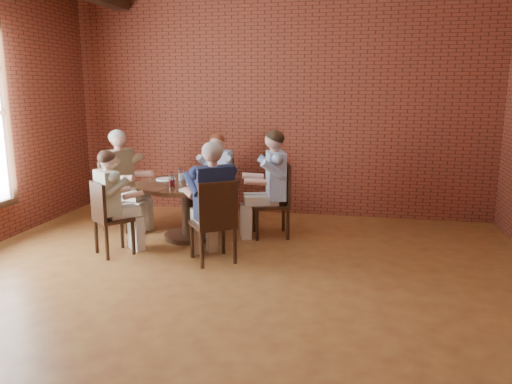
% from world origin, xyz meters
% --- Properties ---
extents(floor, '(7.00, 7.00, 0.00)m').
position_xyz_m(floor, '(0.00, 0.00, 0.00)').
color(floor, olive).
rests_on(floor, ground).
extents(wall_back, '(7.00, 0.00, 7.00)m').
position_xyz_m(wall_back, '(0.00, 3.50, 1.70)').
color(wall_back, brown).
rests_on(wall_back, ground).
extents(dining_table, '(1.34, 1.34, 0.75)m').
position_xyz_m(dining_table, '(-0.90, 1.88, 0.53)').
color(dining_table, black).
rests_on(dining_table, floor).
extents(chair_a, '(0.58, 0.58, 0.98)m').
position_xyz_m(chair_a, '(0.23, 2.23, 0.53)').
color(chair_a, black).
rests_on(chair_a, floor).
extents(diner_a, '(0.85, 0.76, 1.41)m').
position_xyz_m(diner_a, '(0.14, 2.20, 0.71)').
color(diner_a, '#3B5C9B').
rests_on(diner_a, floor).
extents(chair_b, '(0.45, 0.45, 0.92)m').
position_xyz_m(chair_b, '(-0.78, 2.91, 0.50)').
color(chair_b, black).
rests_on(chair_b, floor).
extents(diner_b, '(0.57, 0.68, 1.30)m').
position_xyz_m(diner_b, '(-0.79, 2.83, 0.65)').
color(diner_b, '#8895AE').
rests_on(diner_b, floor).
extents(chair_c, '(0.55, 0.55, 0.97)m').
position_xyz_m(chair_c, '(-2.04, 2.15, 0.52)').
color(chair_c, black).
rests_on(chair_c, floor).
extents(diner_c, '(0.80, 0.71, 1.39)m').
position_xyz_m(diner_c, '(-1.95, 2.13, 0.69)').
color(diner_c, brown).
rests_on(diner_c, floor).
extents(chair_d, '(0.54, 0.54, 0.89)m').
position_xyz_m(chair_d, '(-1.61, 1.03, 0.49)').
color(chair_d, black).
rests_on(chair_d, floor).
extents(diner_d, '(0.74, 0.76, 1.25)m').
position_xyz_m(diner_d, '(-1.56, 1.09, 0.62)').
color(diner_d, '#BCA394').
rests_on(diner_d, floor).
extents(chair_e, '(0.62, 0.62, 0.96)m').
position_xyz_m(chair_e, '(-0.29, 1.02, 0.52)').
color(chair_e, black).
rests_on(chair_e, floor).
extents(diner_e, '(0.85, 0.88, 1.38)m').
position_xyz_m(diner_e, '(-0.34, 1.09, 0.69)').
color(diner_e, '#151D3D').
rests_on(diner_e, floor).
extents(plate_a, '(0.26, 0.26, 0.01)m').
position_xyz_m(plate_a, '(-0.51, 2.07, 0.76)').
color(plate_a, white).
rests_on(plate_a, dining_table).
extents(plate_b, '(0.26, 0.26, 0.01)m').
position_xyz_m(plate_b, '(-0.94, 2.28, 0.76)').
color(plate_b, white).
rests_on(plate_b, dining_table).
extents(plate_c, '(0.26, 0.26, 0.01)m').
position_xyz_m(plate_c, '(-1.26, 2.02, 0.76)').
color(plate_c, white).
rests_on(plate_c, dining_table).
extents(plate_d, '(0.26, 0.26, 0.01)m').
position_xyz_m(plate_d, '(-0.72, 1.41, 0.76)').
color(plate_d, white).
rests_on(plate_d, dining_table).
extents(glass_a, '(0.07, 0.07, 0.14)m').
position_xyz_m(glass_a, '(-0.65, 1.93, 0.82)').
color(glass_a, white).
rests_on(glass_a, dining_table).
extents(glass_b, '(0.07, 0.07, 0.14)m').
position_xyz_m(glass_b, '(-0.85, 2.10, 0.82)').
color(glass_b, white).
rests_on(glass_b, dining_table).
extents(glass_c, '(0.07, 0.07, 0.14)m').
position_xyz_m(glass_c, '(-1.10, 2.17, 0.82)').
color(glass_c, white).
rests_on(glass_c, dining_table).
extents(glass_d, '(0.07, 0.07, 0.14)m').
position_xyz_m(glass_d, '(-1.05, 2.03, 0.82)').
color(glass_d, white).
rests_on(glass_d, dining_table).
extents(glass_e, '(0.07, 0.07, 0.14)m').
position_xyz_m(glass_e, '(-1.11, 1.83, 0.82)').
color(glass_e, white).
rests_on(glass_e, dining_table).
extents(glass_f, '(0.07, 0.07, 0.14)m').
position_xyz_m(glass_f, '(-1.00, 1.57, 0.82)').
color(glass_f, white).
rests_on(glass_f, dining_table).
extents(glass_g, '(0.07, 0.07, 0.14)m').
position_xyz_m(glass_g, '(-0.83, 1.72, 0.82)').
color(glass_g, white).
rests_on(glass_g, dining_table).
extents(smartphone, '(0.11, 0.14, 0.01)m').
position_xyz_m(smartphone, '(-0.48, 1.63, 0.75)').
color(smartphone, black).
rests_on(smartphone, dining_table).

